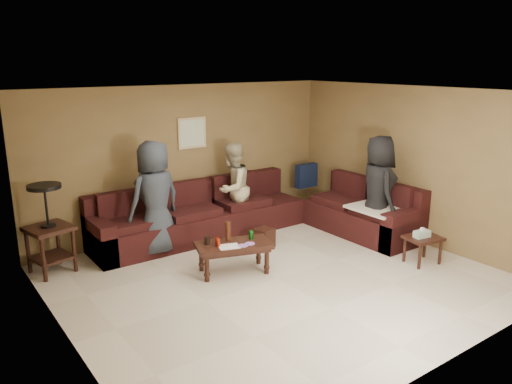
% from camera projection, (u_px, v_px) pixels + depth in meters
% --- Properties ---
extents(room, '(5.60, 5.50, 2.50)m').
position_uv_depth(room, '(279.00, 159.00, 6.37)').
color(room, beige).
rests_on(room, ground).
extents(sectional_sofa, '(4.65, 2.90, 0.97)m').
position_uv_depth(sectional_sofa, '(260.00, 218.00, 8.36)').
color(sectional_sofa, black).
rests_on(sectional_sofa, ground).
extents(coffee_table, '(1.14, 0.81, 0.71)m').
position_uv_depth(coffee_table, '(233.00, 247.00, 6.91)').
color(coffee_table, black).
rests_on(coffee_table, ground).
extents(end_table_left, '(0.67, 0.67, 1.27)m').
position_uv_depth(end_table_left, '(49.00, 227.00, 6.84)').
color(end_table_left, black).
rests_on(end_table_left, ground).
extents(side_table_right, '(0.55, 0.48, 0.55)m').
position_uv_depth(side_table_right, '(423.00, 240.00, 7.23)').
color(side_table_right, black).
rests_on(side_table_right, ground).
extents(waste_bin, '(0.31, 0.31, 0.31)m').
position_uv_depth(waste_bin, '(264.00, 238.00, 7.90)').
color(waste_bin, black).
rests_on(waste_bin, ground).
extents(wall_art, '(0.52, 0.04, 0.52)m').
position_uv_depth(wall_art, '(192.00, 133.00, 8.36)').
color(wall_art, tan).
rests_on(wall_art, ground).
extents(person_left, '(0.94, 0.70, 1.75)m').
position_uv_depth(person_left, '(155.00, 198.00, 7.48)').
color(person_left, '#303742').
rests_on(person_left, ground).
extents(person_middle, '(0.95, 0.88, 1.56)m').
position_uv_depth(person_middle, '(233.00, 188.00, 8.46)').
color(person_middle, '#BBB08A').
rests_on(person_middle, ground).
extents(person_right, '(0.86, 1.01, 1.75)m').
position_uv_depth(person_right, '(378.00, 190.00, 7.99)').
color(person_right, black).
rests_on(person_right, ground).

